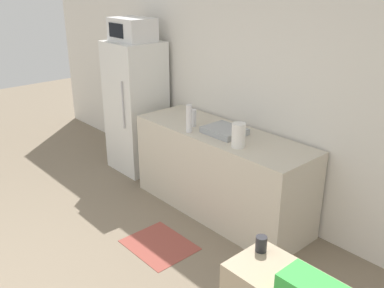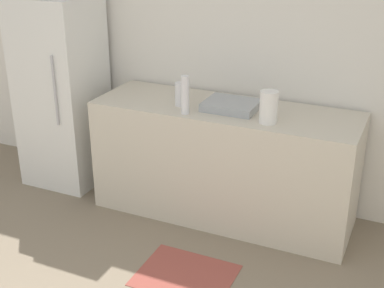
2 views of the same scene
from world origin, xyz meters
TOP-DOWN VIEW (x-y plane):
  - wall_back at (0.00, 3.13)m, footprint 8.00×0.06m
  - refrigerator at (-1.53, 2.75)m, footprint 0.63×0.61m
  - counter at (-0.01, 2.74)m, footprint 2.02×0.67m
  - sink_basin at (0.04, 2.72)m, footprint 0.39×0.32m
  - bottle_tall at (-0.23, 2.49)m, footprint 0.06×0.06m
  - bottle_short at (-0.34, 2.64)m, footprint 0.08×0.08m
  - paper_towel_roll at (0.37, 2.56)m, footprint 0.13×0.13m
  - kitchen_rug at (0.06, 1.85)m, footprint 0.64×0.52m

SIDE VIEW (x-z plane):
  - kitchen_rug at x=0.06m, z-range 0.00..0.01m
  - counter at x=-0.01m, z-range 0.00..0.91m
  - refrigerator at x=-1.53m, z-range 0.00..1.64m
  - sink_basin at x=0.04m, z-range 0.91..0.97m
  - bottle_short at x=-0.34m, z-range 0.91..1.08m
  - paper_towel_roll at x=0.37m, z-range 0.91..1.13m
  - bottle_tall at x=-0.23m, z-range 0.91..1.19m
  - wall_back at x=0.00m, z-range 0.00..2.60m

